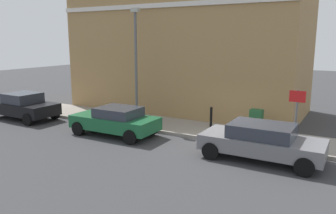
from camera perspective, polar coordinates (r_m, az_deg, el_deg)
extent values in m
plane|color=#38383A|center=(14.01, 9.42, -6.85)|extent=(80.00, 80.00, 0.00)
cube|color=gray|center=(18.34, -6.28, -2.18)|extent=(2.63, 30.00, 0.15)
cube|color=#9E7A4C|center=(21.11, 3.54, 11.90)|extent=(6.41, 13.59, 9.12)
cube|color=silver|center=(18.33, -1.08, 16.73)|extent=(0.12, 13.59, 0.24)
cube|color=slate|center=(12.83, 15.41, -6.03)|extent=(1.83, 4.32, 0.55)
cube|color=#2D333D|center=(12.69, 15.48, -3.85)|extent=(1.61, 2.24, 0.50)
cylinder|color=black|center=(12.60, 7.19, -7.33)|extent=(0.22, 0.64, 0.64)
cylinder|color=black|center=(14.14, 9.90, -5.34)|extent=(0.22, 0.64, 0.64)
cylinder|color=black|center=(11.84, 21.93, -9.34)|extent=(0.22, 0.64, 0.64)
cylinder|color=black|center=(13.46, 22.98, -6.94)|extent=(0.22, 0.64, 0.64)
cube|color=#195933|center=(15.70, -8.93, -2.55)|extent=(1.80, 4.03, 0.58)
cube|color=#2D333D|center=(15.45, -8.31, -0.88)|extent=(1.56, 1.87, 0.45)
cylinder|color=black|center=(16.09, -14.81, -3.51)|extent=(0.23, 0.64, 0.64)
cylinder|color=black|center=(17.28, -11.03, -2.33)|extent=(0.23, 0.64, 0.64)
cylinder|color=black|center=(14.29, -6.30, -5.06)|extent=(0.23, 0.64, 0.64)
cylinder|color=black|center=(15.61, -2.80, -3.59)|extent=(0.23, 0.64, 0.64)
cube|color=black|center=(20.26, -23.06, -0.14)|extent=(1.87, 4.00, 0.62)
cube|color=#2D333D|center=(20.19, -23.23, 1.42)|extent=(1.61, 1.70, 0.54)
cylinder|color=black|center=(21.95, -23.46, -0.17)|extent=(0.23, 0.64, 0.64)
cylinder|color=black|center=(18.69, -22.44, -1.95)|extent=(0.23, 0.64, 0.64)
cylinder|color=black|center=(19.73, -18.53, -1.02)|extent=(0.23, 0.64, 0.64)
cube|color=#1E4C28|center=(15.54, 14.56, -2.47)|extent=(0.40, 0.55, 1.15)
cube|color=#333333|center=(15.68, 14.47, -4.37)|extent=(0.46, 0.61, 0.08)
cylinder|color=black|center=(16.33, 7.24, -1.90)|extent=(0.12, 0.12, 0.95)
sphere|color=black|center=(16.23, 7.28, -0.19)|extent=(0.14, 0.14, 0.14)
cylinder|color=#59595B|center=(13.97, 20.67, -1.96)|extent=(0.08, 0.08, 2.30)
cube|color=white|center=(13.78, 20.92, 1.67)|extent=(0.03, 0.56, 0.40)
cube|color=red|center=(13.77, 20.91, 1.66)|extent=(0.01, 0.60, 0.44)
cylinder|color=#59595B|center=(17.75, -5.39, 6.63)|extent=(0.14, 0.14, 5.50)
cube|color=#A5A599|center=(17.75, -5.56, 15.91)|extent=(0.20, 0.44, 0.20)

